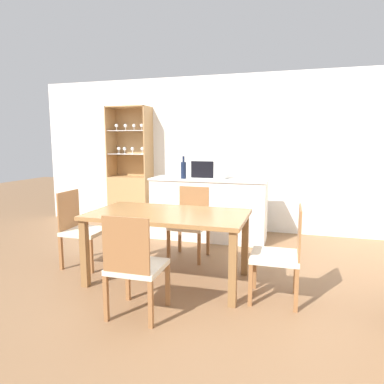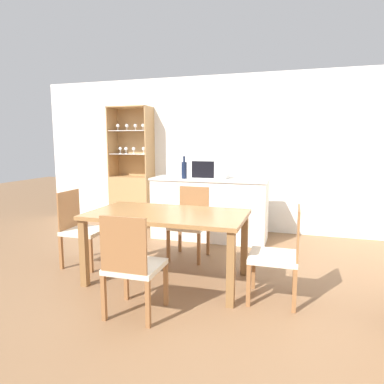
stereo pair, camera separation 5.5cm
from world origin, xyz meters
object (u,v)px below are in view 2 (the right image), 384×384
(display_cabinet, at_px, (132,191))
(microwave, at_px, (211,169))
(dining_chair_head_far, at_px, (190,223))
(wine_bottle, at_px, (184,170))
(dining_table, at_px, (167,221))
(dining_chair_head_near, at_px, (133,265))
(dining_chair_side_right_near, at_px, (279,255))
(dining_chair_side_left_far, at_px, (81,229))

(display_cabinet, height_order, microwave, display_cabinet)
(dining_chair_head_far, bearing_deg, microwave, -90.16)
(display_cabinet, relative_size, wine_bottle, 6.22)
(microwave, bearing_deg, display_cabinet, 163.89)
(dining_table, bearing_deg, dining_chair_head_near, -89.95)
(dining_table, xyz_separation_m, dining_chair_head_near, (0.00, -0.79, -0.21))
(dining_chair_head_near, relative_size, dining_chair_head_far, 1.00)
(dining_chair_side_right_near, height_order, microwave, microwave)
(dining_chair_side_left_far, xyz_separation_m, wine_bottle, (0.83, 1.40, 0.62))
(dining_table, height_order, wine_bottle, wine_bottle)
(display_cabinet, height_order, dining_table, display_cabinet)
(dining_chair_side_left_far, height_order, wine_bottle, wine_bottle)
(dining_table, distance_m, wine_bottle, 1.62)
(dining_chair_side_left_far, distance_m, wine_bottle, 1.74)
(dining_chair_side_right_near, xyz_separation_m, dining_chair_side_left_far, (-2.31, 0.27, 0.00))
(dining_chair_side_left_far, bearing_deg, dining_chair_side_right_near, 82.71)
(dining_table, relative_size, dining_chair_head_near, 1.83)
(dining_chair_head_near, relative_size, microwave, 1.71)
(display_cabinet, distance_m, dining_table, 2.64)
(display_cabinet, distance_m, dining_chair_head_far, 2.05)
(dining_chair_head_near, height_order, dining_chair_side_left_far, same)
(dining_chair_head_near, distance_m, microwave, 2.58)
(dining_chair_side_left_far, bearing_deg, dining_chair_head_near, 50.74)
(dining_chair_head_far, xyz_separation_m, dining_chair_side_left_far, (-1.16, -0.65, 0.00))
(dining_chair_side_right_near, bearing_deg, dining_table, 82.63)
(wine_bottle, bearing_deg, dining_chair_head_near, -81.95)
(microwave, bearing_deg, wine_bottle, -153.58)
(display_cabinet, bearing_deg, dining_chair_head_far, -42.13)
(display_cabinet, distance_m, dining_chair_side_left_far, 2.06)
(microwave, bearing_deg, dining_chair_head_far, -92.01)
(dining_chair_head_near, distance_m, dining_chair_side_left_far, 1.48)
(dining_chair_side_right_near, relative_size, dining_chair_side_left_far, 1.00)
(dining_chair_head_far, bearing_deg, dining_chair_side_right_near, 143.17)
(dining_chair_head_far, bearing_deg, dining_chair_head_near, 91.82)
(dining_table, distance_m, dining_chair_side_right_near, 1.18)
(dining_chair_side_left_far, relative_size, wine_bottle, 2.69)
(display_cabinet, height_order, wine_bottle, display_cabinet)
(dining_chair_head_near, height_order, dining_chair_side_right_near, same)
(wine_bottle, bearing_deg, microwave, 26.42)
(dining_chair_side_right_near, xyz_separation_m, wine_bottle, (-1.48, 1.67, 0.62))
(dining_chair_head_near, bearing_deg, dining_chair_head_far, 89.14)
(display_cabinet, height_order, dining_chair_side_left_far, display_cabinet)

